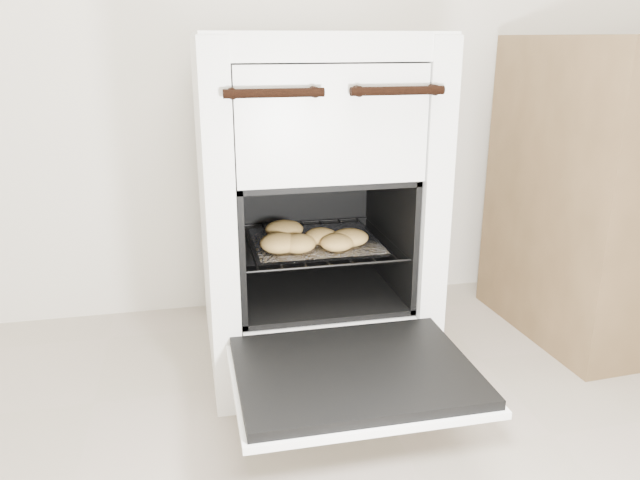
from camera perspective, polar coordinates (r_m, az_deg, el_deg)
The scene contains 5 objects.
stove at distance 1.62m, azimuth -1.01°, elevation 2.94°, with size 0.55×0.61×0.84m.
oven_door at distance 1.29m, azimuth 3.18°, elevation -12.12°, with size 0.49×0.38×0.03m.
oven_rack at distance 1.59m, azimuth -0.56°, elevation -0.16°, with size 0.40×0.38×0.01m.
foil_sheet at distance 1.57m, azimuth -0.43°, elevation -0.17°, with size 0.31×0.27×0.01m, color white.
baked_rolls at distance 1.52m, azimuth -1.34°, elevation 0.14°, with size 0.29×0.25×0.04m.
Camera 1 is at (-0.42, -0.34, 0.83)m, focal length 35.00 mm.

